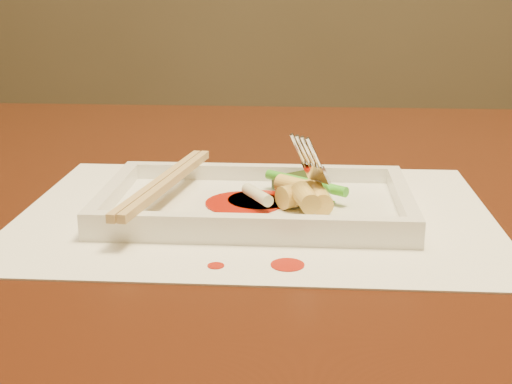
# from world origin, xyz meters

# --- Properties ---
(table) EXTENTS (1.40, 0.90, 0.75)m
(table) POSITION_xyz_m (0.00, 0.00, 0.65)
(table) COLOR black
(table) RESTS_ON ground
(placemat) EXTENTS (0.40, 0.30, 0.00)m
(placemat) POSITION_xyz_m (0.02, -0.07, 0.75)
(placemat) COLOR white
(placemat) RESTS_ON table
(sauce_splatter_a) EXTENTS (0.02, 0.02, 0.00)m
(sauce_splatter_a) POSITION_xyz_m (0.05, -0.18, 0.75)
(sauce_splatter_a) COLOR #A61304
(sauce_splatter_a) RESTS_ON placemat
(sauce_splatter_b) EXTENTS (0.01, 0.01, 0.00)m
(sauce_splatter_b) POSITION_xyz_m (-0.00, -0.19, 0.75)
(sauce_splatter_b) COLOR #A61304
(sauce_splatter_b) RESTS_ON placemat
(plate_base) EXTENTS (0.26, 0.16, 0.01)m
(plate_base) POSITION_xyz_m (0.02, -0.07, 0.76)
(plate_base) COLOR white
(plate_base) RESTS_ON placemat
(plate_rim_far) EXTENTS (0.26, 0.01, 0.01)m
(plate_rim_far) POSITION_xyz_m (0.02, 0.01, 0.77)
(plate_rim_far) COLOR white
(plate_rim_far) RESTS_ON plate_base
(plate_rim_near) EXTENTS (0.26, 0.01, 0.01)m
(plate_rim_near) POSITION_xyz_m (0.02, -0.14, 0.77)
(plate_rim_near) COLOR white
(plate_rim_near) RESTS_ON plate_base
(plate_rim_left) EXTENTS (0.01, 0.14, 0.01)m
(plate_rim_left) POSITION_xyz_m (-0.10, -0.07, 0.77)
(plate_rim_left) COLOR white
(plate_rim_left) RESTS_ON plate_base
(plate_rim_right) EXTENTS (0.01, 0.14, 0.01)m
(plate_rim_right) POSITION_xyz_m (0.14, -0.07, 0.77)
(plate_rim_right) COLOR white
(plate_rim_right) RESTS_ON plate_base
(veg_piece) EXTENTS (0.05, 0.05, 0.01)m
(veg_piece) POSITION_xyz_m (0.05, -0.03, 0.77)
(veg_piece) COLOR black
(veg_piece) RESTS_ON plate_base
(scallion_white) EXTENTS (0.03, 0.04, 0.01)m
(scallion_white) POSITION_xyz_m (0.02, -0.08, 0.77)
(scallion_white) COLOR #EAEACC
(scallion_white) RESTS_ON plate_base
(scallion_green) EXTENTS (0.07, 0.06, 0.01)m
(scallion_green) POSITION_xyz_m (0.06, -0.05, 0.77)
(scallion_green) COLOR green
(scallion_green) RESTS_ON plate_base
(chopstick_a) EXTENTS (0.04, 0.20, 0.01)m
(chopstick_a) POSITION_xyz_m (-0.06, -0.07, 0.78)
(chopstick_a) COLOR tan
(chopstick_a) RESTS_ON plate_rim_near
(chopstick_b) EXTENTS (0.04, 0.20, 0.01)m
(chopstick_b) POSITION_xyz_m (-0.05, -0.07, 0.78)
(chopstick_b) COLOR tan
(chopstick_b) RESTS_ON plate_rim_near
(fork) EXTENTS (0.09, 0.10, 0.14)m
(fork) POSITION_xyz_m (0.09, -0.05, 0.83)
(fork) COLOR silver
(fork) RESTS_ON plate_base
(sauce_blob_0) EXTENTS (0.06, 0.06, 0.00)m
(sauce_blob_0) POSITION_xyz_m (0.02, -0.06, 0.76)
(sauce_blob_0) COLOR #A61304
(sauce_blob_0) RESTS_ON plate_base
(sauce_blob_1) EXTENTS (0.07, 0.07, 0.00)m
(sauce_blob_1) POSITION_xyz_m (0.01, -0.07, 0.76)
(sauce_blob_1) COLOR #A61304
(sauce_blob_1) RESTS_ON plate_base
(rice_cake_0) EXTENTS (0.04, 0.04, 0.02)m
(rice_cake_0) POSITION_xyz_m (0.06, -0.07, 0.77)
(rice_cake_0) COLOR #FDE276
(rice_cake_0) RESTS_ON plate_base
(rice_cake_1) EXTENTS (0.03, 0.05, 0.02)m
(rice_cake_1) POSITION_xyz_m (0.07, -0.08, 0.77)
(rice_cake_1) COLOR #FDE276
(rice_cake_1) RESTS_ON plate_base
(rice_cake_2) EXTENTS (0.02, 0.04, 0.02)m
(rice_cake_2) POSITION_xyz_m (0.06, -0.10, 0.78)
(rice_cake_2) COLOR #FDE276
(rice_cake_2) RESTS_ON plate_base
(rice_cake_3) EXTENTS (0.04, 0.04, 0.02)m
(rice_cake_3) POSITION_xyz_m (0.06, -0.05, 0.77)
(rice_cake_3) COLOR #FDE276
(rice_cake_3) RESTS_ON plate_base
(rice_cake_4) EXTENTS (0.04, 0.04, 0.02)m
(rice_cake_4) POSITION_xyz_m (0.06, -0.07, 0.77)
(rice_cake_4) COLOR #FDE276
(rice_cake_4) RESTS_ON plate_base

